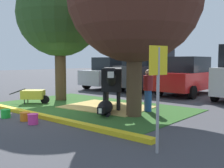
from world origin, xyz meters
name	(u,v)px	position (x,y,z in m)	size (l,w,h in m)	color
ground_plane	(51,111)	(0.00, 0.00, 0.00)	(80.00, 80.00, 0.00)	#424247
grass_island	(91,107)	(0.47, 1.55, 0.01)	(7.61, 4.60, 0.02)	#2D5B23
curb_yellow	(37,115)	(0.47, -0.90, 0.06)	(8.81, 0.24, 0.12)	yellow
hay_bedding	(107,107)	(1.05, 1.86, 0.03)	(3.20, 2.40, 0.04)	tan
shade_tree_left	(60,15)	(-1.88, 1.97, 3.87)	(3.79, 3.79, 5.79)	#4C3823
cow_holstein	(112,79)	(1.22, 1.98, 1.12)	(2.27, 2.67, 1.57)	black
calf_lying	(105,108)	(1.91, 0.79, 0.24)	(0.96, 1.29, 0.48)	black
person_handler	(148,89)	(2.72, 2.17, 0.80)	(0.34, 0.47, 1.51)	#23478C
wheelbarrow	(34,95)	(-1.92, 0.55, 0.39)	(1.41, 1.29, 0.63)	gold
parking_sign	(158,78)	(5.21, -1.35, 1.48)	(0.16, 0.43, 2.10)	#99999E
bucket_green	(6,113)	(-0.16, -1.64, 0.14)	(0.32, 0.32, 0.28)	green
bucket_orange	(25,116)	(0.68, -1.47, 0.14)	(0.32, 0.32, 0.27)	orange
bucket_pink	(33,119)	(1.24, -1.56, 0.16)	(0.31, 0.31, 0.30)	#EA3893
sedan_blue	(112,73)	(-3.56, 7.56, 0.98)	(2.04, 4.41, 2.02)	#B7B7BC
suv_dark_grey	(149,70)	(-0.96, 7.99, 1.27)	(2.14, 4.61, 2.52)	#3D3D42
sedan_red	(188,76)	(1.71, 7.63, 0.98)	(2.04, 4.41, 2.02)	red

